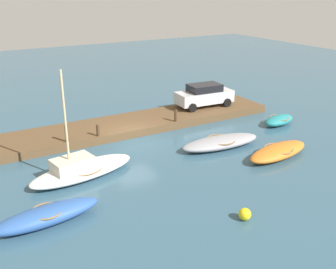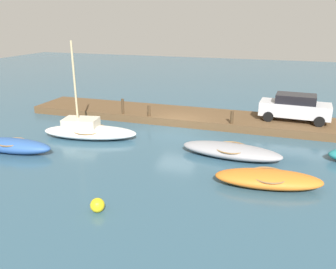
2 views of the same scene
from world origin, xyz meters
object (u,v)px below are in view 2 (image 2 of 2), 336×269
at_px(motorboat_grey, 231,151).
at_px(marker_buoy, 97,205).
at_px(mooring_post_west, 232,117).
at_px(rowboat_blue, 13,146).
at_px(mooring_post_mid_east, 123,106).
at_px(sailboat_white, 88,130).
at_px(rowboat_orange, 268,179).
at_px(mooring_post_mid_west, 149,111).
at_px(parked_car, 295,107).

height_order(motorboat_grey, marker_buoy, motorboat_grey).
bearing_deg(mooring_post_west, rowboat_blue, 34.53).
xyz_separation_m(rowboat_blue, mooring_post_west, (-10.54, -7.25, 0.53)).
distance_m(mooring_post_mid_east, marker_buoy, 11.89).
xyz_separation_m(rowboat_blue, marker_buoy, (-7.22, 3.85, -0.12)).
bearing_deg(sailboat_white, mooring_post_west, -164.20).
height_order(rowboat_orange, rowboat_blue, rowboat_blue).
xyz_separation_m(motorboat_grey, rowboat_blue, (11.13, 2.99, 0.05)).
relative_size(mooring_post_mid_west, mooring_post_mid_east, 0.70).
xyz_separation_m(motorboat_grey, mooring_post_mid_east, (8.10, -4.26, 0.70)).
distance_m(motorboat_grey, mooring_post_mid_east, 9.18).
bearing_deg(mooring_post_mid_east, motorboat_grey, 152.26).
relative_size(mooring_post_west, marker_buoy, 1.51).
relative_size(motorboat_grey, mooring_post_west, 6.53).
bearing_deg(mooring_post_west, motorboat_grey, 97.99).
bearing_deg(rowboat_blue, mooring_post_mid_east, -117.53).
xyz_separation_m(mooring_post_west, marker_buoy, (3.31, 11.10, -0.65)).
height_order(rowboat_orange, motorboat_grey, rowboat_orange).
bearing_deg(rowboat_orange, sailboat_white, -25.09).
bearing_deg(rowboat_blue, rowboat_orange, 176.07).
relative_size(rowboat_orange, mooring_post_mid_west, 6.31).
relative_size(rowboat_orange, sailboat_white, 0.79).
height_order(parked_car, marker_buoy, parked_car).
relative_size(motorboat_grey, marker_buoy, 9.84).
relative_size(rowboat_orange, rowboat_blue, 1.02).
height_order(motorboat_grey, mooring_post_mid_east, mooring_post_mid_east).
height_order(rowboat_orange, marker_buoy, rowboat_orange).
bearing_deg(marker_buoy, mooring_post_mid_east, -69.33).
distance_m(mooring_post_mid_west, mooring_post_mid_east, 1.95).
bearing_deg(rowboat_blue, marker_buoy, 147.12).
height_order(rowboat_blue, marker_buoy, rowboat_blue).
bearing_deg(mooring_post_mid_west, marker_buoy, 101.46).
xyz_separation_m(mooring_post_west, parked_car, (-3.71, -1.98, 0.48)).
xyz_separation_m(rowboat_blue, mooring_post_mid_west, (-4.97, -7.25, 0.49)).
relative_size(motorboat_grey, mooring_post_mid_east, 5.00).
bearing_deg(sailboat_white, marker_buoy, 112.53).
distance_m(rowboat_orange, mooring_post_mid_west, 10.78).
height_order(motorboat_grey, sailboat_white, sailboat_white).
bearing_deg(mooring_post_mid_east, marker_buoy, 110.67).
bearing_deg(sailboat_white, mooring_post_mid_west, -131.83).
height_order(sailboat_white, mooring_post_mid_west, sailboat_white).
distance_m(rowboat_orange, sailboat_white, 11.00).
bearing_deg(sailboat_white, motorboat_grey, 167.23).
relative_size(mooring_post_west, parked_car, 0.18).
height_order(mooring_post_mid_west, parked_car, parked_car).
relative_size(sailboat_white, parked_car, 1.34).
xyz_separation_m(rowboat_orange, marker_buoy, (5.89, 4.06, -0.08)).
relative_size(rowboat_blue, sailboat_white, 0.77).
height_order(motorboat_grey, rowboat_blue, rowboat_blue).
distance_m(rowboat_blue, sailboat_white, 4.26).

